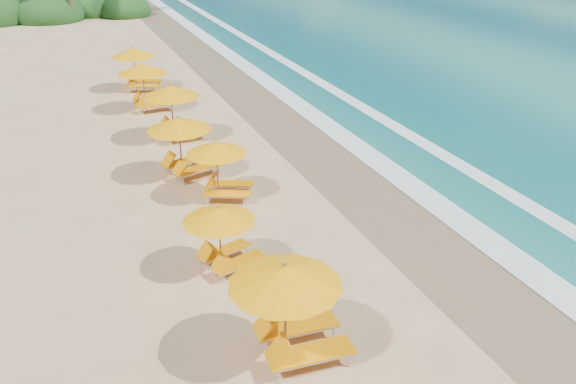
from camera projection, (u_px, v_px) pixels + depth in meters
name	position (u px, v px, depth m)	size (l,w,h in m)	color
ground	(288.00, 224.00, 19.69)	(160.00, 160.00, 0.00)	tan
wet_sand	(390.00, 203.00, 21.04)	(4.00, 160.00, 0.01)	#7B6749
surf_foam	(452.00, 191.00, 21.94)	(4.00, 160.00, 0.01)	white
station_3	(294.00, 304.00, 13.28)	(2.98, 2.79, 2.65)	olive
station_4	(225.00, 233.00, 16.75)	(2.67, 2.59, 2.13)	olive
station_5	(222.00, 166.00, 20.98)	(2.90, 2.88, 2.22)	olive
station_6	(184.00, 142.00, 22.65)	(3.14, 3.04, 2.52)	olive
station_7	(176.00, 108.00, 26.30)	(2.92, 2.73, 2.61)	olive
station_8	(147.00, 83.00, 30.18)	(2.78, 2.58, 2.53)	olive
station_9	(138.00, 66.00, 33.56)	(3.20, 3.13, 2.51)	olive
treeline	(3.00, 11.00, 53.76)	(25.80, 8.80, 9.74)	#163D14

